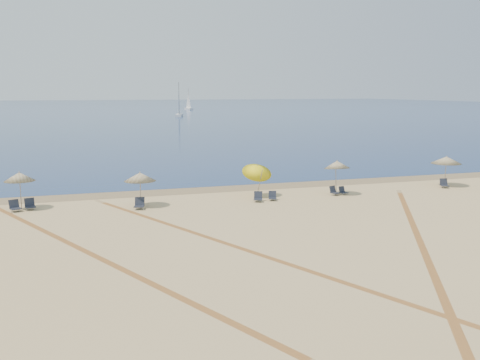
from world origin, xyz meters
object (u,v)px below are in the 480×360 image
object	(u,v)px
umbrella_2	(140,177)
chair_3	(30,205)
chair_2	(15,206)
chair_4	(139,204)
umbrella_3	(257,170)
chair_7	(334,191)
chair_6	(272,196)
chair_9	(444,184)
umbrella_1	(19,177)
umbrella_4	(337,165)
sailboat_2	(179,106)
chair_8	(343,191)
sailboat_0	(188,103)
chair_5	(258,197)
umbrella_5	(446,160)

from	to	relation	value
umbrella_2	chair_3	world-z (taller)	umbrella_2
chair_2	chair_4	bearing A→B (deg)	-36.37
umbrella_3	chair_4	bearing A→B (deg)	-170.06
chair_7	chair_6	bearing A→B (deg)	164.49
umbrella_3	chair_9	distance (m)	15.16
umbrella_1	umbrella_3	distance (m)	15.62
umbrella_4	sailboat_2	distance (m)	119.98
umbrella_3	umbrella_4	bearing A→B (deg)	-7.70
sailboat_2	chair_7	bearing A→B (deg)	-79.16
chair_6	chair_8	xyz separation A→B (m)	(5.59, 0.39, -0.02)
chair_7	sailboat_2	bearing A→B (deg)	64.09
umbrella_1	chair_6	world-z (taller)	umbrella_1
umbrella_1	umbrella_2	size ratio (longest dim) A/B	1.06
umbrella_3	chair_8	distance (m)	6.51
umbrella_1	chair_8	xyz separation A→B (m)	(21.80, -1.72, -1.82)
chair_6	chair_9	bearing A→B (deg)	21.08
umbrella_1	sailboat_2	distance (m)	122.38
chair_6	sailboat_0	bearing A→B (deg)	98.87
umbrella_3	sailboat_0	size ratio (longest dim) A/B	0.33
chair_7	sailboat_2	world-z (taller)	sailboat_2
chair_2	chair_5	distance (m)	15.55
chair_2	chair_4	xyz separation A→B (m)	(7.50, -1.59, 0.01)
chair_2	sailboat_0	size ratio (longest dim) A/B	0.11
chair_7	umbrella_5	bearing A→B (deg)	-15.94
chair_4	sailboat_0	xyz separation A→B (m)	(39.47, 175.52, 2.16)
umbrella_5	chair_5	xyz separation A→B (m)	(-16.07, -1.34, -1.75)
chair_3	sailboat_0	size ratio (longest dim) A/B	0.10
chair_4	chair_8	bearing A→B (deg)	17.16
umbrella_2	umbrella_5	distance (m)	23.86
chair_7	sailboat_0	distance (m)	176.91
chair_8	chair_2	bearing A→B (deg)	161.96
chair_6	sailboat_0	xyz separation A→B (m)	(30.43, 175.47, 2.21)
umbrella_4	sailboat_0	size ratio (longest dim) A/B	0.31
umbrella_1	chair_5	xyz separation A→B (m)	(15.14, -2.23, -1.78)
umbrella_3	chair_9	bearing A→B (deg)	-3.16
umbrella_3	chair_7	bearing A→B (deg)	-10.32
umbrella_1	chair_4	xyz separation A→B (m)	(7.17, -2.17, -1.76)
umbrella_4	chair_7	bearing A→B (deg)	-143.39
chair_2	sailboat_2	bearing A→B (deg)	50.14
umbrella_3	chair_9	size ratio (longest dim) A/B	3.34
sailboat_2	sailboat_0	bearing A→B (deg)	91.85
chair_9	umbrella_2	bearing A→B (deg)	-162.71
chair_8	sailboat_2	world-z (taller)	sailboat_2
chair_6	sailboat_2	distance (m)	121.23
chair_8	sailboat_0	xyz separation A→B (m)	(24.84, 175.08, 2.22)
umbrella_3	chair_3	xyz separation A→B (m)	(-15.07, 0.39, -1.65)
umbrella_3	chair_4	distance (m)	8.71
chair_2	chair_3	bearing A→B (deg)	-6.60
chair_6	chair_5	bearing A→B (deg)	-155.43
chair_6	sailboat_0	size ratio (longest dim) A/B	0.09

